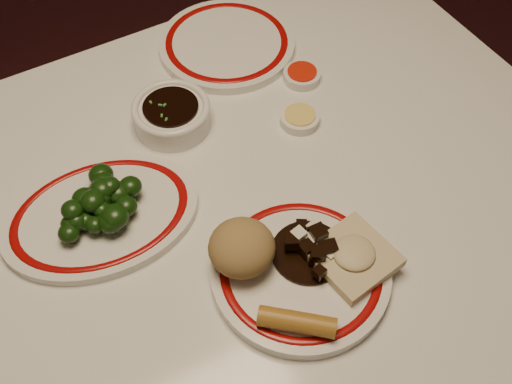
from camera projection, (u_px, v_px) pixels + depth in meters
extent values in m
cube|color=silver|center=(218.00, 234.00, 0.93)|extent=(1.20, 0.90, 0.04)
cylinder|color=black|center=(344.00, 112.00, 1.59)|extent=(0.06, 0.06, 0.71)
cylinder|color=silver|center=(301.00, 273.00, 0.86)|extent=(0.32, 0.32, 0.02)
torus|color=#860706|center=(301.00, 269.00, 0.85)|extent=(0.28, 0.28, 0.00)
ellipsoid|color=#987848|center=(242.00, 248.00, 0.83)|extent=(0.09, 0.09, 0.06)
cylinder|color=#A47128|center=(297.00, 322.00, 0.79)|extent=(0.09, 0.08, 0.03)
cube|color=#C5B58B|center=(353.00, 257.00, 0.85)|extent=(0.11, 0.11, 0.02)
ellipsoid|color=#C5B58B|center=(354.00, 253.00, 0.84)|extent=(0.06, 0.06, 0.02)
cylinder|color=black|center=(308.00, 252.00, 0.86)|extent=(0.10, 0.10, 0.00)
cube|color=black|center=(308.00, 248.00, 0.86)|extent=(0.03, 0.03, 0.02)
cube|color=black|center=(318.00, 234.00, 0.86)|extent=(0.02, 0.02, 0.02)
cube|color=black|center=(329.00, 248.00, 0.85)|extent=(0.02, 0.02, 0.02)
cube|color=black|center=(318.00, 255.00, 0.84)|extent=(0.03, 0.03, 0.02)
cube|color=black|center=(301.00, 226.00, 0.88)|extent=(0.02, 0.02, 0.01)
cube|color=black|center=(319.00, 272.00, 0.83)|extent=(0.02, 0.02, 0.01)
cube|color=black|center=(316.00, 258.00, 0.84)|extent=(0.02, 0.02, 0.02)
cube|color=black|center=(291.00, 241.00, 0.85)|extent=(0.02, 0.02, 0.02)
cube|color=black|center=(307.00, 249.00, 0.85)|extent=(0.02, 0.02, 0.02)
cube|color=black|center=(327.00, 250.00, 0.85)|extent=(0.02, 0.02, 0.02)
cube|color=beige|center=(312.00, 239.00, 0.86)|extent=(0.02, 0.02, 0.01)
cube|color=beige|center=(299.00, 234.00, 0.85)|extent=(0.02, 0.02, 0.01)
cube|color=beige|center=(330.00, 253.00, 0.85)|extent=(0.02, 0.02, 0.01)
cube|color=beige|center=(314.00, 228.00, 0.87)|extent=(0.02, 0.02, 0.01)
torus|color=#860706|center=(100.00, 213.00, 0.91)|extent=(0.27, 0.27, 0.00)
cylinder|color=#23471C|center=(79.00, 227.00, 0.89)|extent=(0.01, 0.01, 0.01)
ellipsoid|color=black|center=(76.00, 220.00, 0.87)|extent=(0.03, 0.03, 0.02)
cylinder|color=#23471C|center=(100.00, 209.00, 0.90)|extent=(0.01, 0.01, 0.01)
ellipsoid|color=black|center=(98.00, 202.00, 0.89)|extent=(0.03, 0.03, 0.03)
cylinder|color=#23471C|center=(103.00, 182.00, 0.94)|extent=(0.01, 0.01, 0.01)
ellipsoid|color=black|center=(101.00, 175.00, 0.92)|extent=(0.04, 0.04, 0.03)
cylinder|color=#23471C|center=(117.00, 225.00, 0.89)|extent=(0.01, 0.01, 0.01)
ellipsoid|color=black|center=(115.00, 217.00, 0.87)|extent=(0.04, 0.04, 0.03)
cylinder|color=#23471C|center=(128.00, 212.00, 0.90)|extent=(0.01, 0.01, 0.01)
ellipsoid|color=black|center=(126.00, 206.00, 0.89)|extent=(0.03, 0.03, 0.03)
cylinder|color=#23471C|center=(81.00, 218.00, 0.89)|extent=(0.01, 0.01, 0.01)
ellipsoid|color=black|center=(79.00, 211.00, 0.88)|extent=(0.03, 0.03, 0.03)
cylinder|color=#23471C|center=(87.00, 226.00, 0.89)|extent=(0.01, 0.01, 0.01)
ellipsoid|color=black|center=(85.00, 220.00, 0.88)|extent=(0.03, 0.03, 0.02)
cylinder|color=#23471C|center=(88.00, 207.00, 0.91)|extent=(0.01, 0.01, 0.01)
ellipsoid|color=black|center=(85.00, 199.00, 0.89)|extent=(0.04, 0.04, 0.03)
cylinder|color=#23471C|center=(74.00, 230.00, 0.88)|extent=(0.01, 0.01, 0.01)
ellipsoid|color=black|center=(71.00, 224.00, 0.87)|extent=(0.03, 0.03, 0.02)
cylinder|color=#23471C|center=(71.00, 238.00, 0.88)|extent=(0.01, 0.01, 0.01)
ellipsoid|color=black|center=(69.00, 233.00, 0.87)|extent=(0.03, 0.03, 0.02)
cylinder|color=#23471C|center=(120.00, 200.00, 0.92)|extent=(0.01, 0.01, 0.01)
ellipsoid|color=black|center=(118.00, 193.00, 0.90)|extent=(0.04, 0.04, 0.03)
cylinder|color=#23471C|center=(102.00, 210.00, 0.90)|extent=(0.01, 0.01, 0.01)
ellipsoid|color=black|center=(100.00, 202.00, 0.89)|extent=(0.03, 0.03, 0.03)
cylinder|color=#23471C|center=(113.00, 228.00, 0.88)|extent=(0.01, 0.01, 0.01)
ellipsoid|color=black|center=(111.00, 221.00, 0.87)|extent=(0.04, 0.04, 0.03)
cylinder|color=#23471C|center=(105.00, 188.00, 0.92)|extent=(0.01, 0.01, 0.02)
ellipsoid|color=black|center=(103.00, 181.00, 0.91)|extent=(0.03, 0.03, 0.02)
cylinder|color=#23471C|center=(99.00, 198.00, 0.92)|extent=(0.01, 0.01, 0.01)
ellipsoid|color=black|center=(97.00, 192.00, 0.90)|extent=(0.03, 0.03, 0.02)
cylinder|color=#23471C|center=(97.00, 230.00, 0.88)|extent=(0.01, 0.01, 0.01)
ellipsoid|color=black|center=(95.00, 225.00, 0.87)|extent=(0.03, 0.03, 0.02)
cylinder|color=#23471C|center=(110.00, 224.00, 0.89)|extent=(0.01, 0.01, 0.01)
ellipsoid|color=black|center=(108.00, 218.00, 0.88)|extent=(0.04, 0.04, 0.03)
cylinder|color=#23471C|center=(132.00, 194.00, 0.92)|extent=(0.01, 0.01, 0.01)
ellipsoid|color=black|center=(130.00, 186.00, 0.91)|extent=(0.03, 0.03, 0.03)
ellipsoid|color=black|center=(102.00, 209.00, 0.87)|extent=(0.02, 0.02, 0.02)
ellipsoid|color=black|center=(92.00, 201.00, 0.87)|extent=(0.03, 0.03, 0.03)
ellipsoid|color=black|center=(102.00, 198.00, 0.89)|extent=(0.03, 0.03, 0.02)
ellipsoid|color=black|center=(110.00, 186.00, 0.89)|extent=(0.03, 0.03, 0.02)
ellipsoid|color=black|center=(102.00, 189.00, 0.89)|extent=(0.04, 0.04, 0.03)
ellipsoid|color=black|center=(95.00, 197.00, 0.88)|extent=(0.03, 0.03, 0.02)
ellipsoid|color=black|center=(72.00, 210.00, 0.87)|extent=(0.03, 0.03, 0.02)
cylinder|color=silver|center=(172.00, 116.00, 1.02)|extent=(0.12, 0.12, 0.04)
cylinder|color=black|center=(171.00, 107.00, 1.00)|extent=(0.09, 0.09, 0.00)
cylinder|color=silver|center=(302.00, 76.00, 1.09)|extent=(0.06, 0.06, 0.02)
cylinder|color=red|center=(302.00, 71.00, 1.08)|extent=(0.05, 0.05, 0.00)
cylinder|color=silver|center=(300.00, 119.00, 1.03)|extent=(0.06, 0.06, 0.02)
cylinder|color=#DFC45C|center=(300.00, 115.00, 1.02)|extent=(0.05, 0.05, 0.00)
cylinder|color=silver|center=(227.00, 45.00, 1.14)|extent=(0.28, 0.28, 0.02)
torus|color=#860706|center=(227.00, 41.00, 1.13)|extent=(0.24, 0.24, 0.00)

